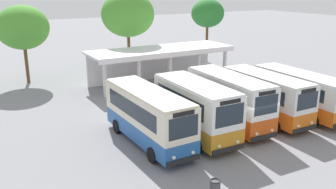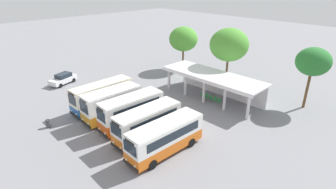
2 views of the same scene
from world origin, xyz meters
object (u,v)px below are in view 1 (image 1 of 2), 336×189
Objects in this scene: waiting_chair_fourth_seat at (177,78)px; litter_bin_apron at (215,189)px; city_bus_second_in_row at (195,108)px; city_bus_fifth_blue at (299,91)px; city_bus_middle_cream at (229,98)px; waiting_chair_end_by_column at (158,81)px; waiting_chair_fifth_seat at (183,77)px; waiting_chair_middle_seat at (170,79)px; waiting_chair_second_from_end at (164,80)px; city_bus_nearest_orange at (148,115)px; city_bus_fourth_amber at (265,95)px.

litter_bin_apron is at bearing -116.31° from waiting_chair_fourth_seat.
city_bus_fifth_blue is at bearing -1.64° from city_bus_second_in_row.
city_bus_second_in_row is 3.05m from city_bus_middle_cream.
litter_bin_apron is (-6.82, -18.06, -0.07)m from waiting_chair_end_by_column.
waiting_chair_fifth_seat is (-2.56, 11.96, -1.20)m from city_bus_fifth_blue.
city_bus_second_in_row reaches higher than waiting_chair_middle_seat.
waiting_chair_end_by_column is at bearing 69.31° from litter_bin_apron.
waiting_chair_second_from_end and waiting_chair_fourth_seat have the same top height.
city_bus_nearest_orange is 3.07m from city_bus_second_in_row.
waiting_chair_end_by_column is at bearing 177.84° from waiting_chair_fifth_seat.
waiting_chair_end_by_column is 2.09m from waiting_chair_fourth_seat.
city_bus_fifth_blue reaches higher than waiting_chair_second_from_end.
city_bus_middle_cream reaches higher than city_bus_nearest_orange.
waiting_chair_fifth_seat is (9.48, 11.11, -1.31)m from city_bus_nearest_orange.
litter_bin_apron reaches higher than waiting_chair_second_from_end.
waiting_chair_second_from_end is (4.38, 11.79, -1.40)m from city_bus_second_in_row.
city_bus_nearest_orange is 9.24× the size of waiting_chair_second_from_end.
waiting_chair_fifth_seat is at bearing -5.88° from waiting_chair_fourth_seat.
city_bus_second_in_row is 13.18m from waiting_chair_fourth_seat.
city_bus_fourth_amber reaches higher than waiting_chair_fifth_seat.
waiting_chair_second_from_end is (-4.65, 12.05, -1.20)m from city_bus_fifth_blue.
city_bus_second_in_row is at bearing -11.10° from city_bus_nearest_orange.
waiting_chair_fifth_seat is (0.70, -0.07, 0.00)m from waiting_chair_fourth_seat.
city_bus_fourth_amber is at bearing -2.71° from city_bus_nearest_orange.
city_bus_second_in_row is 9.03m from city_bus_fifth_blue.
waiting_chair_second_from_end is at bearing 56.58° from city_bus_nearest_orange.
waiting_chair_end_by_column is 1.00× the size of waiting_chair_second_from_end.
city_bus_middle_cream is at bearing -107.16° from waiting_chair_fifth_seat.
city_bus_fifth_blue is at bearing -7.08° from city_bus_middle_cream.
waiting_chair_fourth_seat is at bearing 174.12° from waiting_chair_fifth_seat.
waiting_chair_second_from_end is at bearing 69.62° from city_bus_second_in_row.
waiting_chair_middle_seat is at bearing 65.51° from litter_bin_apron.
litter_bin_apron is (-7.52, -18.05, -0.07)m from waiting_chair_second_from_end.
waiting_chair_end_by_column is at bearing 59.17° from city_bus_nearest_orange.
city_bus_fourth_amber is (6.02, 0.16, -0.12)m from city_bus_second_in_row.
waiting_chair_fourth_seat is at bearing 63.87° from city_bus_second_in_row.
city_bus_nearest_orange is at bearing 88.92° from litter_bin_apron.
city_bus_second_in_row is 8.12× the size of waiting_chair_fourth_seat.
city_bus_middle_cream reaches higher than litter_bin_apron.
city_bus_fourth_amber is 11.26m from litter_bin_apron.
city_bus_second_in_row is 0.88× the size of city_bus_fifth_blue.
city_bus_nearest_orange reaches higher than waiting_chair_second_from_end.
city_bus_second_in_row reaches higher than litter_bin_apron.
city_bus_nearest_orange is at bearing -123.42° from waiting_chair_second_from_end.
waiting_chair_fourth_seat is (-3.25, 12.03, -1.20)m from city_bus_fifth_blue.
city_bus_fourth_amber is at bearing -85.36° from waiting_chair_middle_seat.
waiting_chair_fourth_seat is at bearing 51.84° from city_bus_nearest_orange.
city_bus_fifth_blue is 9.26× the size of waiting_chair_fifth_seat.
waiting_chair_end_by_column and waiting_chair_fifth_seat have the same top height.
waiting_chair_fifth_seat is at bearing -2.52° from waiting_chair_second_from_end.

